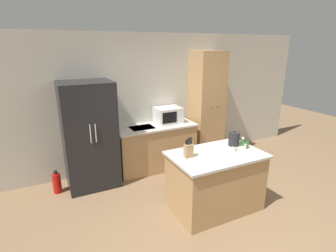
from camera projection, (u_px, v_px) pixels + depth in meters
ground_plane at (225, 222)px, 3.65m from camera, size 14.00×14.00×0.00m
wall_back at (156, 101)px, 5.26m from camera, size 7.20×0.06×2.60m
refrigerator at (89, 135)px, 4.44m from camera, size 0.85×0.75×1.82m
back_counter at (156, 147)px, 5.17m from camera, size 1.57×0.63×0.89m
pantry_cabinet at (207, 107)px, 5.50m from camera, size 0.62×0.55×2.27m
kitchen_island at (215, 181)px, 3.88m from camera, size 1.34×0.85×0.88m
microwave at (168, 115)px, 5.19m from camera, size 0.50×0.40×0.31m
knife_block at (189, 150)px, 3.60m from camera, size 0.12×0.08×0.29m
spice_bottle_tall_dark at (245, 146)px, 3.90m from camera, size 0.04×0.04×0.10m
spice_bottle_short_red at (234, 148)px, 3.83m from camera, size 0.06×0.06×0.08m
spice_bottle_amber_oil at (247, 145)px, 3.94m from camera, size 0.04×0.04×0.10m
spice_bottle_green_herb at (243, 142)px, 4.04m from camera, size 0.06×0.06×0.13m
kettle at (234, 139)px, 4.03m from camera, size 0.17×0.17×0.24m
fire_extinguisher at (57, 183)px, 4.36m from camera, size 0.13×0.13×0.40m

